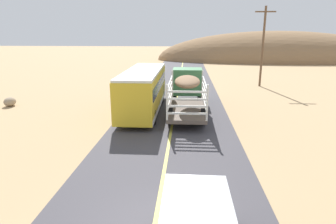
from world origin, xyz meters
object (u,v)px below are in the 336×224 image
at_px(livestock_truck, 187,86).
at_px(bus, 144,90).
at_px(power_pole_mid, 263,45).
at_px(boulder_near_shoulder, 10,102).

bearing_deg(livestock_truck, bus, -155.59).
xyz_separation_m(bus, power_pole_mid, (11.58, 11.89, 2.89)).
bearing_deg(bus, livestock_truck, 24.41).
xyz_separation_m(bus, boulder_near_shoulder, (-11.42, 1.02, -1.37)).
height_order(livestock_truck, boulder_near_shoulder, livestock_truck).
distance_m(power_pole_mid, boulder_near_shoulder, 25.79).
xyz_separation_m(livestock_truck, boulder_near_shoulder, (-14.74, -0.49, -1.42)).
bearing_deg(livestock_truck, boulder_near_shoulder, -178.10).
relative_size(bus, power_pole_mid, 1.15).
relative_size(livestock_truck, bus, 0.97).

